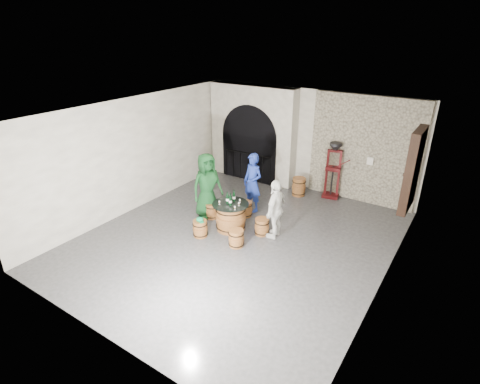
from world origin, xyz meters
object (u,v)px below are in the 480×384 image
Objects in this scene: barrel_stool_far at (246,209)px; wine_bottle_right at (234,196)px; barrel_stool_right at (262,227)px; barrel_stool_near_left at (200,228)px; corking_press at (334,166)px; side_barrel at (299,187)px; barrel_stool_near_right at (236,238)px; barrel_stool_left at (212,210)px; person_green at (207,185)px; person_blue at (253,183)px; barrel_table at (231,217)px; wine_bottle_left at (227,199)px; wine_bottle_center at (230,200)px; person_white at (276,209)px.

wine_bottle_right is at bearing -84.91° from barrel_stool_far.
barrel_stool_near_left is at bearing -143.07° from barrel_stool_right.
corking_press is (1.54, 2.55, 0.81)m from barrel_stool_far.
wine_bottle_right is 0.56× the size of side_barrel.
barrel_stool_near_right is at bearing -65.50° from barrel_stool_far.
barrel_stool_left and barrel_stool_near_right have the same top height.
barrel_stool_far is 1.27m from person_green.
person_blue reaches higher than wine_bottle_right.
barrel_stool_far is 1.61m from barrel_stool_near_left.
barrel_stool_far is (-0.08, 0.85, -0.15)m from barrel_table.
barrel_stool_near_left is at bearing -115.15° from wine_bottle_right.
barrel_table reaches higher than barrel_stool_near_left.
person_blue is 5.29× the size of wine_bottle_left.
side_barrel is (1.37, 2.72, 0.07)m from barrel_stool_left.
person_blue is (0.87, 0.97, -0.06)m from person_green.
corking_press reaches higher than barrel_stool_left.
wine_bottle_center reaches higher than barrel_stool_right.
corking_press is (0.32, 3.08, 0.25)m from person_white.
barrel_stool_left is 1.03m from wine_bottle_right.
barrel_stool_left is 1.00× the size of barrel_stool_near_left.
barrel_stool_right is 1.14m from wine_bottle_left.
person_white reaches higher than barrel_stool_far.
barrel_stool_right is 1.35× the size of wine_bottle_right.
person_blue reaches higher than wine_bottle_center.
wine_bottle_right is at bearing -86.42° from person_white.
corking_press is (1.91, 4.12, 0.81)m from barrel_stool_near_left.
person_blue is at bearing 95.20° from barrel_table.
person_white is at bearing 2.03° from barrel_stool_left.
wine_bottle_left is 1.00× the size of wine_bottle_center.
barrel_stool_left is 0.25× the size of corking_press.
person_green is (-0.55, 1.03, 0.70)m from barrel_stool_near_left.
barrel_stool_near_right is (0.59, -0.61, -0.15)m from barrel_table.
person_green reaches higher than person_blue.
person_blue reaches higher than wine_bottle_left.
wine_bottle_center reaches higher than barrel_stool_near_left.
barrel_stool_far is at bearing 114.50° from barrel_stool_near_right.
barrel_stool_far is 0.25× the size of corking_press.
barrel_stool_left is 1.00× the size of barrel_stool_right.
person_blue is 1.09m from wine_bottle_right.
barrel_stool_near_right is (0.67, -1.46, 0.00)m from barrel_stool_far.
barrel_stool_left is 1.12m from wine_bottle_center.
barrel_stool_near_right is 2.11m from person_blue.
barrel_stool_right is 1.06m from wine_bottle_right.
wine_bottle_center is at bearing -74.07° from person_white.
wine_bottle_right is (-0.02, 0.19, 0.50)m from barrel_table.
side_barrel is at bearing 79.30° from barrel_table.
barrel_stool_far is 0.93m from wine_bottle_right.
wine_bottle_left is at bearing 158.36° from wine_bottle_center.
person_white reaches higher than barrel_stool_near_left.
barrel_table is at bearing -16.95° from barrel_stool_left.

